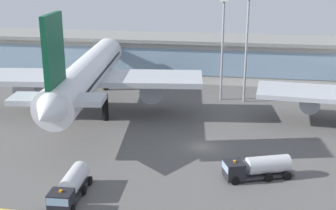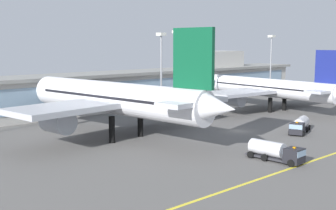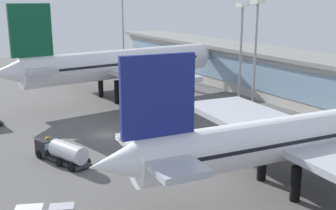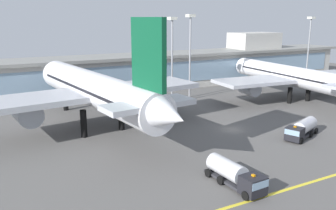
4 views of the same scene
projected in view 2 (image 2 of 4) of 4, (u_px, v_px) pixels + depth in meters
ground_plane at (239, 131)px, 88.97m from camera, size 205.09×205.09×0.00m
terminal_building at (123, 88)px, 121.37m from camera, size 149.49×14.00×15.17m
airliner_near_left at (115, 99)px, 82.28m from camera, size 42.09×53.38×20.21m
airliner_near_right at (269, 88)px, 116.24m from camera, size 41.02×48.79×16.20m
fuel_tanker_truck at (300, 125)px, 87.10m from camera, size 9.32×5.59×2.90m
baggage_tug_near at (276, 151)px, 66.09m from camera, size 3.30×9.16×2.90m
apron_light_mast_west at (161, 60)px, 106.72m from camera, size 1.80×1.80×20.31m
apron_light_mast_centre at (177, 59)px, 109.27m from camera, size 1.80×1.80×20.93m
apron_light_mast_far_east at (271, 56)px, 144.16m from camera, size 1.80×1.80×20.43m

